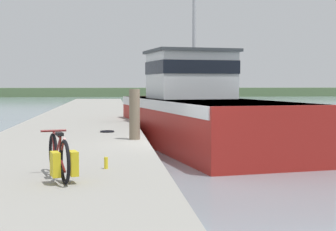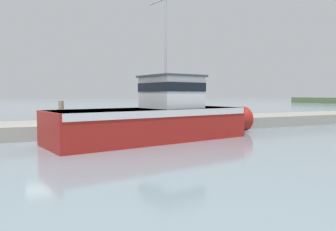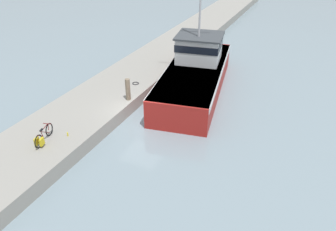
% 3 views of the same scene
% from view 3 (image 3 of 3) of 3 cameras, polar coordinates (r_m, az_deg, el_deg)
% --- Properties ---
extents(ground_plane, '(320.00, 320.00, 0.00)m').
position_cam_3_polar(ground_plane, '(20.30, -4.56, -1.00)').
color(ground_plane, gray).
extents(dock_pier, '(4.59, 80.00, 0.84)m').
position_cam_3_polar(dock_pier, '(21.74, -12.30, 1.89)').
color(dock_pier, gray).
rests_on(dock_pier, ground_plane).
extents(fishing_boat_main, '(5.72, 13.82, 9.58)m').
position_cam_3_polar(fishing_boat_main, '(24.01, 4.92, 7.74)').
color(fishing_boat_main, maroon).
rests_on(fishing_boat_main, ground_plane).
extents(bicycle_touring, '(0.72, 1.76, 0.77)m').
position_cam_3_polar(bicycle_touring, '(17.85, -21.03, -3.51)').
color(bicycle_touring, black).
rests_on(bicycle_touring, dock_pier).
extents(mooring_post, '(0.30, 0.30, 1.42)m').
position_cam_3_polar(mooring_post, '(20.80, -7.00, 4.52)').
color(mooring_post, '#756651').
rests_on(mooring_post, dock_pier).
extents(hose_coil, '(0.46, 0.46, 0.05)m').
position_cam_3_polar(hose_coil, '(23.21, -5.67, 5.60)').
color(hose_coil, black).
rests_on(hose_coil, dock_pier).
extents(water_bottle_by_bike, '(0.07, 0.07, 0.22)m').
position_cam_3_polar(water_bottle_by_bike, '(18.11, -17.06, -3.15)').
color(water_bottle_by_bike, yellow).
rests_on(water_bottle_by_bike, dock_pier).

